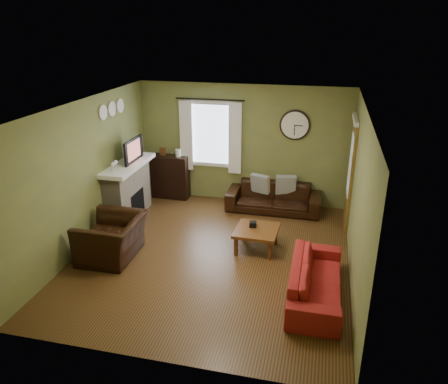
% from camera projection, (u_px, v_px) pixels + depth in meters
% --- Properties ---
extents(floor, '(4.60, 5.20, 0.00)m').
position_uv_depth(floor, '(213.00, 255.00, 7.62)').
color(floor, '#4C3016').
rests_on(floor, ground).
extents(ceiling, '(4.60, 5.20, 0.00)m').
position_uv_depth(ceiling, '(212.00, 107.00, 6.66)').
color(ceiling, white).
rests_on(ceiling, ground).
extents(wall_left, '(0.00, 5.20, 2.60)m').
position_uv_depth(wall_left, '(86.00, 175.00, 7.64)').
color(wall_left, olive).
rests_on(wall_left, ground).
extents(wall_right, '(0.00, 5.20, 2.60)m').
position_uv_depth(wall_right, '(358.00, 198.00, 6.65)').
color(wall_right, olive).
rests_on(wall_right, ground).
extents(wall_back, '(4.60, 0.00, 2.60)m').
position_uv_depth(wall_back, '(243.00, 145.00, 9.49)').
color(wall_back, olive).
rests_on(wall_back, ground).
extents(wall_front, '(4.60, 0.00, 2.60)m').
position_uv_depth(wall_front, '(152.00, 268.00, 4.79)').
color(wall_front, olive).
rests_on(wall_front, ground).
extents(fireplace, '(0.40, 1.40, 1.10)m').
position_uv_depth(fireplace, '(128.00, 192.00, 8.91)').
color(fireplace, gray).
rests_on(fireplace, floor).
extents(firebox, '(0.04, 0.60, 0.55)m').
position_uv_depth(firebox, '(137.00, 204.00, 8.96)').
color(firebox, black).
rests_on(firebox, fireplace).
extents(mantel, '(0.58, 1.60, 0.08)m').
position_uv_depth(mantel, '(127.00, 165.00, 8.68)').
color(mantel, white).
rests_on(mantel, fireplace).
extents(tv, '(0.08, 0.60, 0.35)m').
position_uv_depth(tv, '(130.00, 153.00, 8.74)').
color(tv, black).
rests_on(tv, mantel).
extents(tv_screen, '(0.02, 0.62, 0.36)m').
position_uv_depth(tv_screen, '(134.00, 150.00, 8.70)').
color(tv_screen, '#994C3F').
rests_on(tv_screen, mantel).
extents(medallion_left, '(0.28, 0.28, 0.03)m').
position_uv_depth(medallion_left, '(103.00, 112.00, 8.00)').
color(medallion_left, white).
rests_on(medallion_left, wall_left).
extents(medallion_mid, '(0.28, 0.28, 0.03)m').
position_uv_depth(medallion_mid, '(112.00, 109.00, 8.32)').
color(medallion_mid, white).
rests_on(medallion_mid, wall_left).
extents(medallion_right, '(0.28, 0.28, 0.03)m').
position_uv_depth(medallion_right, '(120.00, 106.00, 8.64)').
color(medallion_right, white).
rests_on(medallion_right, wall_left).
extents(window_pane, '(1.00, 0.02, 1.30)m').
position_uv_depth(window_pane, '(211.00, 134.00, 9.55)').
color(window_pane, silver).
rests_on(window_pane, wall_back).
extents(curtain_rod, '(0.03, 0.03, 1.50)m').
position_uv_depth(curtain_rod, '(210.00, 99.00, 9.18)').
color(curtain_rod, black).
rests_on(curtain_rod, wall_back).
extents(curtain_left, '(0.28, 0.04, 1.55)m').
position_uv_depth(curtain_left, '(186.00, 136.00, 9.60)').
color(curtain_left, white).
rests_on(curtain_left, wall_back).
extents(curtain_right, '(0.28, 0.04, 1.55)m').
position_uv_depth(curtain_right, '(235.00, 139.00, 9.36)').
color(curtain_right, white).
rests_on(curtain_right, wall_back).
extents(wall_clock, '(0.64, 0.06, 0.64)m').
position_uv_depth(wall_clock, '(295.00, 125.00, 9.03)').
color(wall_clock, white).
rests_on(wall_clock, wall_back).
extents(door, '(0.05, 0.90, 2.10)m').
position_uv_depth(door, '(350.00, 175.00, 8.42)').
color(door, brown).
rests_on(door, floor).
extents(bookshelf, '(0.83, 0.35, 0.99)m').
position_uv_depth(bookshelf, '(171.00, 177.00, 9.96)').
color(bookshelf, black).
rests_on(bookshelf, floor).
extents(book, '(0.24, 0.28, 0.02)m').
position_uv_depth(book, '(172.00, 153.00, 10.08)').
color(book, '#583114').
rests_on(book, bookshelf).
extents(sofa_brown, '(1.98, 0.78, 0.58)m').
position_uv_depth(sofa_brown, '(274.00, 198.00, 9.33)').
color(sofa_brown, black).
rests_on(sofa_brown, floor).
extents(pillow_left, '(0.42, 0.24, 0.41)m').
position_uv_depth(pillow_left, '(260.00, 184.00, 9.38)').
color(pillow_left, gray).
rests_on(pillow_left, sofa_brown).
extents(pillow_right, '(0.44, 0.19, 0.42)m').
position_uv_depth(pillow_right, '(286.00, 185.00, 9.31)').
color(pillow_right, gray).
rests_on(pillow_right, sofa_brown).
extents(sofa_red, '(0.73, 1.88, 0.55)m').
position_uv_depth(sofa_red, '(316.00, 280.00, 6.41)').
color(sofa_red, maroon).
rests_on(sofa_red, floor).
extents(armchair, '(0.99, 1.13, 0.72)m').
position_uv_depth(armchair, '(112.00, 238.00, 7.46)').
color(armchair, black).
rests_on(armchair, floor).
extents(coffee_table, '(0.77, 0.77, 0.40)m').
position_uv_depth(coffee_table, '(256.00, 239.00, 7.76)').
color(coffee_table, '#583114').
rests_on(coffee_table, floor).
extents(tissue_box, '(0.13, 0.13, 0.09)m').
position_uv_depth(tissue_box, '(253.00, 227.00, 7.78)').
color(tissue_box, black).
rests_on(tissue_box, coffee_table).
extents(wine_glass_a, '(0.07, 0.07, 0.20)m').
position_uv_depth(wine_glass_a, '(113.00, 168.00, 8.09)').
color(wine_glass_a, white).
rests_on(wine_glass_a, mantel).
extents(wine_glass_b, '(0.07, 0.07, 0.21)m').
position_uv_depth(wine_glass_b, '(116.00, 166.00, 8.19)').
color(wine_glass_b, white).
rests_on(wine_glass_b, mantel).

